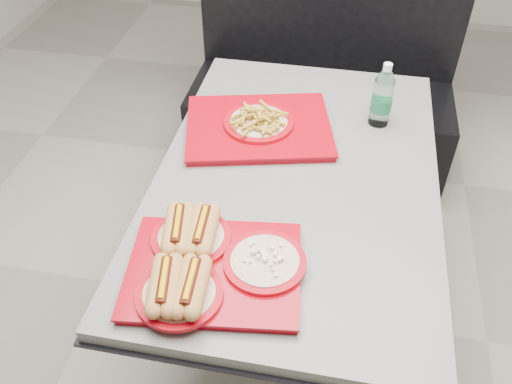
% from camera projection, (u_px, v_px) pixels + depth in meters
% --- Properties ---
extents(ground, '(6.00, 6.00, 0.00)m').
position_uv_depth(ground, '(288.00, 310.00, 2.26)').
color(ground, gray).
rests_on(ground, ground).
extents(diner_table, '(0.92, 1.42, 0.75)m').
position_uv_depth(diner_table, '(295.00, 209.00, 1.87)').
color(diner_table, black).
rests_on(diner_table, ground).
extents(booth_bench, '(1.30, 0.57, 1.35)m').
position_uv_depth(booth_bench, '(322.00, 91.00, 2.79)').
color(booth_bench, black).
rests_on(booth_bench, ground).
extents(tray_near, '(0.50, 0.42, 0.10)m').
position_uv_depth(tray_near, '(206.00, 264.00, 1.43)').
color(tray_near, '#9C0411').
rests_on(tray_near, diner_table).
extents(tray_far, '(0.59, 0.50, 0.10)m').
position_uv_depth(tray_far, '(259.00, 124.00, 1.91)').
color(tray_far, '#9C0411').
rests_on(tray_far, diner_table).
extents(water_bottle, '(0.08, 0.08, 0.24)m').
position_uv_depth(water_bottle, '(382.00, 98.00, 1.90)').
color(water_bottle, silver).
rests_on(water_bottle, diner_table).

